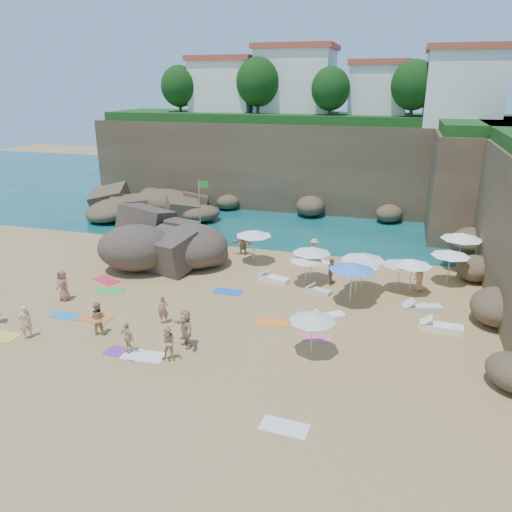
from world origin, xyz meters
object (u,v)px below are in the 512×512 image
(parasol_0, at_px, (312,250))
(person_stand_2, at_px, (314,250))
(person_stand_4, at_px, (419,278))
(person_stand_6, at_px, (25,322))
(person_stand_3, at_px, (331,272))
(parasol_1, at_px, (306,259))
(parasol_2, at_px, (451,253))
(lounger_0, at_px, (317,263))
(rock_outcrop, at_px, (174,260))
(person_stand_1, at_px, (98,318))
(person_stand_5, at_px, (243,243))
(flag_pole, at_px, (201,200))

(parasol_0, distance_m, person_stand_2, 4.00)
(person_stand_4, height_order, person_stand_6, person_stand_6)
(person_stand_3, relative_size, person_stand_6, 0.98)
(parasol_1, height_order, parasol_2, parasol_2)
(parasol_2, distance_m, lounger_0, 8.44)
(parasol_2, relative_size, person_stand_2, 1.45)
(rock_outcrop, distance_m, parasol_1, 9.96)
(rock_outcrop, xyz_separation_m, parasol_0, (9.79, -1.21, 2.02))
(parasol_2, height_order, lounger_0, parasol_2)
(person_stand_1, xyz_separation_m, person_stand_3, (9.93, 9.45, -0.01))
(lounger_0, xyz_separation_m, person_stand_5, (-5.41, 0.60, 0.68))
(person_stand_1, distance_m, person_stand_4, 18.04)
(person_stand_5, bearing_deg, parasol_1, -42.98)
(flag_pole, relative_size, parasol_2, 1.95)
(parasol_2, distance_m, person_stand_1, 20.35)
(person_stand_4, bearing_deg, person_stand_2, -142.75)
(lounger_0, bearing_deg, person_stand_2, 129.16)
(person_stand_5, xyz_separation_m, person_stand_6, (-6.22, -14.53, 0.01))
(flag_pole, xyz_separation_m, person_stand_6, (-1.55, -18.32, -1.98))
(parasol_1, xyz_separation_m, person_stand_1, (-8.49, -8.85, -0.87))
(person_stand_6, bearing_deg, person_stand_4, 148.99)
(rock_outcrop, bearing_deg, person_stand_2, 15.40)
(person_stand_3, height_order, person_stand_4, person_stand_3)
(rock_outcrop, height_order, person_stand_4, person_stand_4)
(person_stand_4, relative_size, person_stand_5, 0.96)
(person_stand_6, bearing_deg, lounger_0, 167.22)
(person_stand_1, bearing_deg, parasol_2, -155.85)
(flag_pole, xyz_separation_m, parasol_1, (10.02, -8.16, -1.11))
(rock_outcrop, relative_size, person_stand_5, 4.57)
(flag_pole, height_order, parasol_1, flag_pole)
(flag_pole, height_order, person_stand_5, flag_pole)
(parasol_2, xyz_separation_m, person_stand_6, (-19.79, -12.86, -1.13))
(parasol_1, xyz_separation_m, parasol_2, (8.22, 2.70, 0.26))
(rock_outcrop, relative_size, person_stand_6, 4.49)
(person_stand_6, bearing_deg, rock_outcrop, -162.09)
(parasol_2, xyz_separation_m, person_stand_5, (-13.57, 1.67, -1.14))
(parasol_0, bearing_deg, parasol_2, 13.57)
(parasol_2, xyz_separation_m, person_stand_2, (-8.51, 1.83, -1.19))
(flag_pole, relative_size, person_stand_5, 2.66)
(parasol_1, relative_size, person_stand_4, 1.24)
(parasol_0, relative_size, parasol_2, 1.02)
(person_stand_2, relative_size, person_stand_5, 0.94)
(parasol_2, bearing_deg, person_stand_5, 172.99)
(rock_outcrop, distance_m, person_stand_2, 9.71)
(parasol_2, bearing_deg, parasol_0, -166.43)
(person_stand_2, distance_m, person_stand_6, 18.52)
(person_stand_3, bearing_deg, person_stand_4, -76.24)
(parasol_0, xyz_separation_m, lounger_0, (-0.12, 3.02, -1.87))
(flag_pole, distance_m, parasol_2, 19.06)
(lounger_0, height_order, person_stand_2, person_stand_2)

